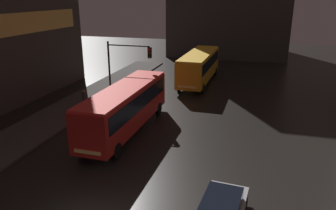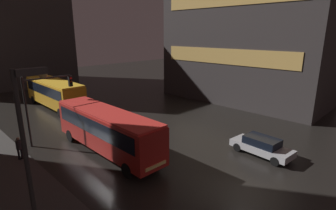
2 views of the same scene
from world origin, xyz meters
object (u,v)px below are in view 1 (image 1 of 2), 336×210
Objects in this scene: pedestrian_mid at (84,98)px; traffic_light_main at (125,62)px; bus_near at (126,105)px; bus_far at (199,64)px.

traffic_light_main is (2.86, 2.09, 2.75)m from pedestrian_mid.
bus_far is at bearing -98.33° from bus_near.
bus_far is at bearing 34.95° from pedestrian_mid.
bus_near is 15.06m from bus_far.
bus_far is 1.96× the size of traffic_light_main.
traffic_light_main is at bearing 65.08° from bus_far.
bus_far is 13.92m from pedestrian_mid.
bus_near is at bearing -66.94° from traffic_light_main.
pedestrian_mid is at bearing -143.83° from traffic_light_main.
bus_near is 6.01m from traffic_light_main.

